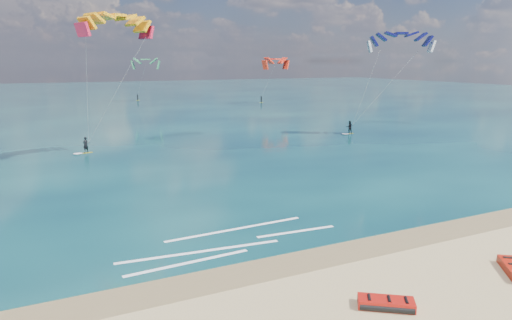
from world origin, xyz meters
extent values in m
plane|color=tan|center=(0.00, 40.00, 0.00)|extent=(320.00, 320.00, 0.00)
cube|color=brown|center=(0.00, 3.00, 0.00)|extent=(320.00, 2.40, 0.01)
cube|color=#082231|center=(0.00, 104.00, 0.02)|extent=(320.00, 200.00, 0.04)
cube|color=#CFCD18|center=(-4.14, 34.69, 0.07)|extent=(1.30, 0.69, 0.05)
imported|color=black|center=(-4.14, 34.69, 0.90)|extent=(0.72, 0.65, 1.64)
cylinder|color=black|center=(-3.87, 34.42, 1.14)|extent=(0.49, 0.16, 0.04)
cube|color=gold|center=(28.09, 33.57, 0.07)|extent=(1.33, 0.50, 0.06)
imported|color=black|center=(28.09, 33.57, 0.91)|extent=(0.95, 0.83, 1.65)
cylinder|color=black|center=(28.38, 33.29, 1.20)|extent=(0.53, 0.08, 0.04)
cube|color=white|center=(-2.35, 5.00, 0.04)|extent=(6.13, 0.57, 0.01)
cube|color=white|center=(4.24, 6.30, 0.04)|extent=(4.67, 0.57, 0.01)
cube|color=white|center=(-1.45, 5.98, 0.04)|extent=(8.25, 1.03, 0.01)
cube|color=white|center=(1.36, 8.10, 0.04)|extent=(8.27, 0.54, 0.01)
camera|label=1|loc=(-7.98, -14.32, 9.31)|focal=32.00mm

